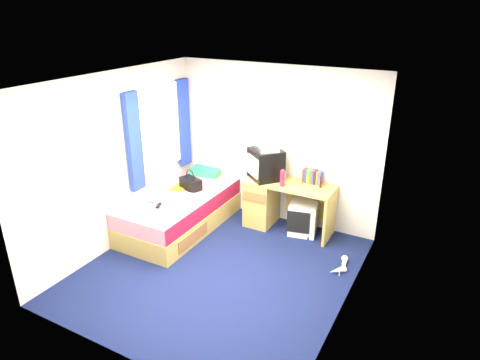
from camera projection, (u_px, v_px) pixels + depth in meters
The scene contains 20 objects.
ground at pixel (219, 269), 5.51m from camera, with size 3.40×3.40×0.00m, color #0C1438.
room_shell at pixel (217, 164), 4.96m from camera, with size 3.40×3.40×3.40m.
bed at pixel (180, 211), 6.46m from camera, with size 1.01×2.00×0.54m.
pillow at pixel (206, 171), 7.11m from camera, with size 0.49×0.31×0.11m, color teal.
desk at pixel (273, 201), 6.49m from camera, with size 1.30×0.55×0.75m.
storage_cube at pixel (303, 218), 6.32m from camera, with size 0.39×0.39×0.49m, color white.
crt_tv at pixel (266, 164), 6.33m from camera, with size 0.62×0.61×0.45m.
vcr at pixel (266, 147), 6.23m from camera, with size 0.40×0.29×0.08m, color silver.
book_row at pixel (312, 176), 6.21m from camera, with size 0.27×0.13×0.20m.
picture_frame at pixel (320, 182), 6.10m from camera, with size 0.02×0.12×0.14m, color black.
pink_water_bottle at pixel (282, 179), 6.10m from camera, with size 0.07×0.07×0.23m, color #EC213E.
aerosol_can at pixel (284, 176), 6.27m from camera, with size 0.04×0.04×0.16m, color white.
handbag at pixel (191, 183), 6.53m from camera, with size 0.39×0.30×0.32m.
towel at pixel (183, 200), 6.07m from camera, with size 0.32×0.27×0.11m, color silver.
magazine at pixel (180, 187), 6.60m from camera, with size 0.21×0.28×0.01m, color yellow.
water_bottle at pixel (150, 200), 6.12m from camera, with size 0.07×0.07×0.20m, color silver.
colour_swatch_fan at pixel (161, 212), 5.84m from camera, with size 0.22×0.06×0.01m, color orange.
remote_control at pixel (159, 206), 6.00m from camera, with size 0.05×0.16×0.02m, color black.
window_assembly at pixel (160, 131), 6.39m from camera, with size 0.11×1.42×1.40m.
white_heels at pixel (341, 267), 5.50m from camera, with size 0.21×0.45×0.09m.
Camera 1 is at (2.46, -3.96, 3.17)m, focal length 32.00 mm.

